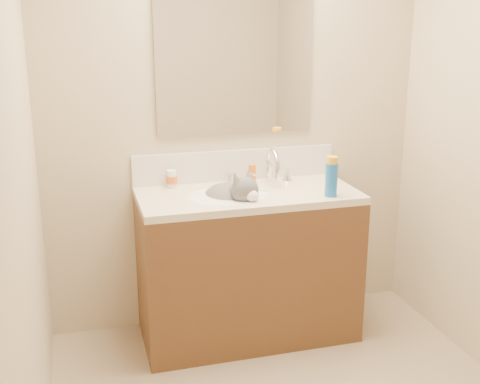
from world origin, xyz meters
TOP-DOWN VIEW (x-y plane):
  - room_shell at (0.00, 0.00)m, footprint 2.24×2.54m
  - vanity_cabinet at (0.00, 0.97)m, footprint 1.20×0.55m
  - counter_slab at (0.00, 0.97)m, footprint 1.20×0.55m
  - basin at (-0.12, 0.94)m, footprint 0.45×0.36m
  - faucet at (0.18, 1.11)m, footprint 0.28×0.20m
  - cat at (-0.10, 0.96)m, footprint 0.40×0.43m
  - backsplash at (0.00, 1.24)m, footprint 1.20×0.02m
  - mirror at (0.00, 1.24)m, footprint 0.90×0.02m
  - pill_bottle at (-0.39, 1.18)m, footprint 0.07×0.07m
  - pill_label at (-0.39, 1.18)m, footprint 0.08×0.08m
  - silver_jar at (-0.05, 1.18)m, footprint 0.06×0.06m
  - amber_bottle at (0.08, 1.16)m, footprint 0.05×0.05m
  - toothbrush at (0.05, 1.01)m, footprint 0.10×0.11m
  - toothbrush_head at (0.05, 1.01)m, footprint 0.03×0.03m
  - spray_can at (0.40, 0.79)m, footprint 0.08×0.08m
  - spray_cap at (0.40, 0.79)m, footprint 0.07×0.07m

SIDE VIEW (x-z plane):
  - vanity_cabinet at x=0.00m, z-range 0.00..0.82m
  - basin at x=-0.12m, z-range 0.72..0.86m
  - cat at x=-0.10m, z-range 0.67..0.99m
  - counter_slab at x=0.00m, z-range 0.82..0.86m
  - toothbrush at x=0.05m, z-range 0.86..0.87m
  - toothbrush_head at x=0.05m, z-range 0.86..0.87m
  - silver_jar at x=-0.05m, z-range 0.86..0.92m
  - pill_label at x=-0.39m, z-range 0.89..0.93m
  - pill_bottle at x=-0.39m, z-range 0.86..0.96m
  - amber_bottle at x=0.08m, z-range 0.86..0.97m
  - faucet at x=0.18m, z-range 0.84..1.05m
  - spray_can at x=0.40m, z-range 0.86..1.04m
  - backsplash at x=0.00m, z-range 0.86..1.04m
  - spray_cap at x=0.40m, z-range 1.04..1.08m
  - room_shell at x=0.00m, z-range 0.23..2.75m
  - mirror at x=0.00m, z-range 1.14..1.94m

